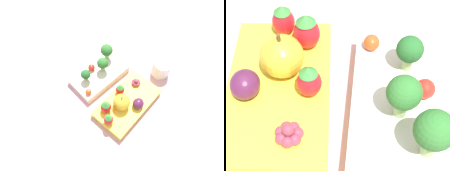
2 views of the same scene
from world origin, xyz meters
TOP-DOWN VIEW (x-y plane):
  - ground_plane at (0.00, 0.00)m, footprint 4.00×4.00m
  - bento_box_savoury at (0.01, 0.07)m, footprint 0.19×0.11m
  - bento_box_fruit at (-0.00, -0.07)m, footprint 0.22×0.14m
  - broccoli_floret_0 at (-0.04, 0.08)m, footprint 0.03×0.03m
  - broccoli_floret_1 at (0.03, 0.07)m, footprint 0.04×0.04m
  - broccoli_floret_2 at (0.07, 0.09)m, footprint 0.04×0.04m
  - cherry_tomato_0 at (-0.07, 0.03)m, footprint 0.02×0.02m
  - cherry_tomato_1 at (0.00, 0.10)m, footprint 0.02×0.02m
  - apple at (-0.02, -0.07)m, footprint 0.05×0.05m
  - strawberry_0 at (-0.07, -0.05)m, footprint 0.03×0.03m
  - strawberry_1 at (0.01, -0.03)m, footprint 0.03×0.03m
  - strawberry_2 at (-0.09, -0.08)m, footprint 0.03×0.03m
  - plum at (0.01, -0.11)m, footprint 0.04×0.03m
  - grape_cluster at (0.07, -0.05)m, footprint 0.03×0.03m
  - drinking_cup at (0.18, -0.07)m, footprint 0.06×0.06m

SIDE VIEW (x-z plane):
  - ground_plane at x=0.00m, z-range 0.00..0.00m
  - bento_box_fruit at x=0.00m, z-range 0.00..0.03m
  - bento_box_savoury at x=0.01m, z-range 0.00..0.03m
  - drinking_cup at x=0.18m, z-range 0.00..0.06m
  - grape_cluster at x=0.07m, z-range 0.02..0.05m
  - cherry_tomato_0 at x=-0.07m, z-range 0.03..0.05m
  - cherry_tomato_1 at x=0.00m, z-range 0.03..0.05m
  - plum at x=0.01m, z-range 0.03..0.06m
  - strawberry_1 at x=0.01m, z-range 0.03..0.07m
  - strawberry_2 at x=-0.09m, z-range 0.03..0.07m
  - strawberry_0 at x=-0.07m, z-range 0.03..0.08m
  - apple at x=-0.02m, z-range 0.02..0.08m
  - broccoli_floret_0 at x=-0.04m, z-range 0.03..0.08m
  - broccoli_floret_1 at x=0.03m, z-range 0.04..0.09m
  - broccoli_floret_2 at x=0.07m, z-range 0.04..0.10m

